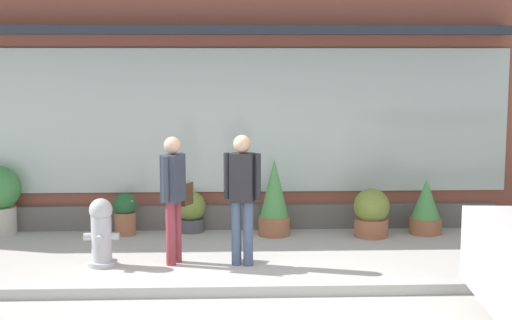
{
  "coord_description": "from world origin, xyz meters",
  "views": [
    {
      "loc": [
        0.0,
        -8.08,
        2.52
      ],
      "look_at": [
        0.37,
        1.2,
        1.26
      ],
      "focal_mm": 53.35,
      "sensor_mm": 36.0,
      "label": 1
    }
  ],
  "objects_px": {
    "potted_plant_window_right": "(125,213)",
    "potted_plant_corner_tall": "(426,207)",
    "fire_hydrant": "(101,232)",
    "pedestrian_passerby": "(242,191)",
    "pedestrian_with_handbag": "(174,191)",
    "potted_plant_trailing_edge": "(190,211)",
    "potted_plant_low_front": "(371,213)",
    "potted_plant_near_hydrant": "(274,199)"
  },
  "relations": [
    {
      "from": "potted_plant_window_right",
      "to": "potted_plant_trailing_edge",
      "type": "xyz_separation_m",
      "value": [
        0.93,
        0.18,
        -0.02
      ]
    },
    {
      "from": "fire_hydrant",
      "to": "potted_plant_near_hydrant",
      "type": "xyz_separation_m",
      "value": [
        2.2,
        1.53,
        0.11
      ]
    },
    {
      "from": "fire_hydrant",
      "to": "potted_plant_trailing_edge",
      "type": "height_order",
      "value": "fire_hydrant"
    },
    {
      "from": "pedestrian_passerby",
      "to": "potted_plant_corner_tall",
      "type": "relative_size",
      "value": 2.0
    },
    {
      "from": "potted_plant_window_right",
      "to": "potted_plant_corner_tall",
      "type": "height_order",
      "value": "potted_plant_corner_tall"
    },
    {
      "from": "fire_hydrant",
      "to": "potted_plant_window_right",
      "type": "relative_size",
      "value": 1.37
    },
    {
      "from": "potted_plant_low_front",
      "to": "potted_plant_near_hydrant",
      "type": "xyz_separation_m",
      "value": [
        -1.37,
        0.13,
        0.18
      ]
    },
    {
      "from": "pedestrian_with_handbag",
      "to": "pedestrian_passerby",
      "type": "bearing_deg",
      "value": -74.5
    },
    {
      "from": "fire_hydrant",
      "to": "potted_plant_window_right",
      "type": "distance_m",
      "value": 1.64
    },
    {
      "from": "potted_plant_near_hydrant",
      "to": "potted_plant_corner_tall",
      "type": "bearing_deg",
      "value": 0.43
    },
    {
      "from": "potted_plant_low_front",
      "to": "potted_plant_corner_tall",
      "type": "xyz_separation_m",
      "value": [
        0.82,
        0.15,
        0.04
      ]
    },
    {
      "from": "fire_hydrant",
      "to": "potted_plant_corner_tall",
      "type": "relative_size",
      "value": 1.04
    },
    {
      "from": "pedestrian_passerby",
      "to": "potted_plant_trailing_edge",
      "type": "bearing_deg",
      "value": -55.49
    },
    {
      "from": "pedestrian_with_handbag",
      "to": "potted_plant_trailing_edge",
      "type": "distance_m",
      "value": 1.83
    },
    {
      "from": "pedestrian_passerby",
      "to": "potted_plant_trailing_edge",
      "type": "xyz_separation_m",
      "value": [
        -0.71,
        1.85,
        -0.63
      ]
    },
    {
      "from": "potted_plant_low_front",
      "to": "potted_plant_window_right",
      "type": "relative_size",
      "value": 1.13
    },
    {
      "from": "potted_plant_window_right",
      "to": "potted_plant_corner_tall",
      "type": "distance_m",
      "value": 4.32
    },
    {
      "from": "potted_plant_near_hydrant",
      "to": "pedestrian_with_handbag",
      "type": "bearing_deg",
      "value": -132.52
    },
    {
      "from": "fire_hydrant",
      "to": "potted_plant_trailing_edge",
      "type": "bearing_deg",
      "value": 61.18
    },
    {
      "from": "potted_plant_trailing_edge",
      "to": "potted_plant_near_hydrant",
      "type": "relative_size",
      "value": 0.54
    },
    {
      "from": "potted_plant_window_right",
      "to": "potted_plant_trailing_edge",
      "type": "distance_m",
      "value": 0.94
    },
    {
      "from": "fire_hydrant",
      "to": "potted_plant_near_hydrant",
      "type": "distance_m",
      "value": 2.68
    },
    {
      "from": "pedestrian_with_handbag",
      "to": "potted_plant_trailing_edge",
      "type": "relative_size",
      "value": 2.66
    },
    {
      "from": "fire_hydrant",
      "to": "pedestrian_passerby",
      "type": "bearing_deg",
      "value": -1.32
    },
    {
      "from": "potted_plant_window_right",
      "to": "potted_plant_low_front",
      "type": "bearing_deg",
      "value": -3.95
    },
    {
      "from": "potted_plant_near_hydrant",
      "to": "potted_plant_window_right",
      "type": "bearing_deg",
      "value": 177.05
    },
    {
      "from": "potted_plant_window_right",
      "to": "potted_plant_near_hydrant",
      "type": "bearing_deg",
      "value": -2.95
    },
    {
      "from": "potted_plant_corner_tall",
      "to": "potted_plant_near_hydrant",
      "type": "distance_m",
      "value": 2.19
    },
    {
      "from": "potted_plant_corner_tall",
      "to": "potted_plant_trailing_edge",
      "type": "relative_size",
      "value": 1.35
    },
    {
      "from": "pedestrian_with_handbag",
      "to": "potted_plant_corner_tall",
      "type": "height_order",
      "value": "pedestrian_with_handbag"
    },
    {
      "from": "potted_plant_window_right",
      "to": "potted_plant_near_hydrant",
      "type": "distance_m",
      "value": 2.14
    },
    {
      "from": "potted_plant_low_front",
      "to": "potted_plant_near_hydrant",
      "type": "height_order",
      "value": "potted_plant_near_hydrant"
    },
    {
      "from": "pedestrian_with_handbag",
      "to": "potted_plant_trailing_edge",
      "type": "height_order",
      "value": "pedestrian_with_handbag"
    },
    {
      "from": "potted_plant_corner_tall",
      "to": "potted_plant_low_front",
      "type": "bearing_deg",
      "value": -169.71
    },
    {
      "from": "fire_hydrant",
      "to": "potted_plant_trailing_edge",
      "type": "distance_m",
      "value": 2.07
    },
    {
      "from": "potted_plant_near_hydrant",
      "to": "pedestrian_passerby",
      "type": "bearing_deg",
      "value": -107.38
    },
    {
      "from": "potted_plant_corner_tall",
      "to": "potted_plant_near_hydrant",
      "type": "relative_size",
      "value": 0.72
    },
    {
      "from": "pedestrian_passerby",
      "to": "potted_plant_corner_tall",
      "type": "xyz_separation_m",
      "value": [
        2.68,
        1.58,
        -0.54
      ]
    },
    {
      "from": "potted_plant_corner_tall",
      "to": "potted_plant_near_hydrant",
      "type": "xyz_separation_m",
      "value": [
        -2.19,
        -0.02,
        0.15
      ]
    },
    {
      "from": "potted_plant_low_front",
      "to": "fire_hydrant",
      "type": "bearing_deg",
      "value": -158.68
    },
    {
      "from": "fire_hydrant",
      "to": "potted_plant_low_front",
      "type": "distance_m",
      "value": 3.83
    },
    {
      "from": "fire_hydrant",
      "to": "pedestrian_passerby",
      "type": "xyz_separation_m",
      "value": [
        1.71,
        -0.04,
        0.51
      ]
    }
  ]
}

